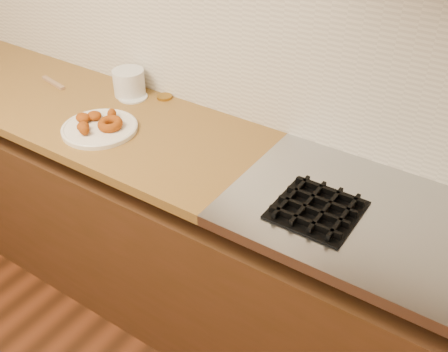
# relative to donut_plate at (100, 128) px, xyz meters

# --- Properties ---
(base_cabinet) EXTENTS (3.60, 0.60, 0.77)m
(base_cabinet) POSITION_rel_donut_plate_xyz_m (0.13, 0.10, -0.52)
(base_cabinet) COLOR #482716
(base_cabinet) RESTS_ON floor
(butcher_block) EXTENTS (2.30, 0.62, 0.04)m
(butcher_block) POSITION_rel_donut_plate_xyz_m (-0.52, 0.10, -0.03)
(butcher_block) COLOR olive
(butcher_block) RESTS_ON base_cabinet
(stovetop) EXTENTS (1.30, 0.62, 0.04)m
(stovetop) POSITION_rel_donut_plate_xyz_m (1.28, 0.10, -0.03)
(stovetop) COLOR #9EA0A5
(stovetop) RESTS_ON base_cabinet
(backsplash) EXTENTS (3.60, 0.02, 0.60)m
(backsplash) POSITION_rel_donut_plate_xyz_m (0.13, 0.40, 0.29)
(backsplash) COLOR beige
(backsplash) RESTS_ON wall_back
(burner_grates) EXTENTS (0.91, 0.26, 0.03)m
(burner_grates) POSITION_rel_donut_plate_xyz_m (1.25, 0.02, 0.00)
(burner_grates) COLOR black
(burner_grates) RESTS_ON stovetop
(donut_plate) EXTENTS (0.30, 0.30, 0.02)m
(donut_plate) POSITION_rel_donut_plate_xyz_m (0.00, 0.00, 0.00)
(donut_plate) COLOR silver
(donut_plate) RESTS_ON butcher_block
(ring_donut) EXTENTS (0.12, 0.12, 0.04)m
(ring_donut) POSITION_rel_donut_plate_xyz_m (0.04, 0.02, 0.03)
(ring_donut) COLOR #8E3504
(ring_donut) RESTS_ON donut_plate
(fried_dough_chunks) EXTENTS (0.14, 0.20, 0.05)m
(fried_dough_chunks) POSITION_rel_donut_plate_xyz_m (-0.04, -0.00, 0.03)
(fried_dough_chunks) COLOR #8E3504
(fried_dough_chunks) RESTS_ON donut_plate
(plastic_tub) EXTENTS (0.18, 0.18, 0.11)m
(plastic_tub) POSITION_rel_donut_plate_xyz_m (-0.11, 0.30, 0.05)
(plastic_tub) COLOR silver
(plastic_tub) RESTS_ON butcher_block
(tub_lid) EXTENTS (0.13, 0.13, 0.01)m
(tub_lid) POSITION_rel_donut_plate_xyz_m (-0.08, 0.28, -0.00)
(tub_lid) COLOR silver
(tub_lid) RESTS_ON butcher_block
(brass_jar_lid) EXTENTS (0.08, 0.08, 0.01)m
(brass_jar_lid) POSITION_rel_donut_plate_xyz_m (0.04, 0.36, -0.00)
(brass_jar_lid) COLOR #A47627
(brass_jar_lid) RESTS_ON butcher_block
(wooden_utensil) EXTENTS (0.17, 0.05, 0.01)m
(wooden_utensil) POSITION_rel_donut_plate_xyz_m (-0.47, 0.18, -0.00)
(wooden_utensil) COLOR #977250
(wooden_utensil) RESTS_ON butcher_block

